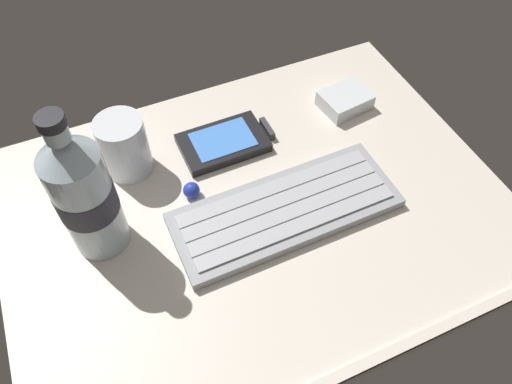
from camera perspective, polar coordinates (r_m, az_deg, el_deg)
The scene contains 7 objects.
ground_plane at distance 65.31cm, azimuth 0.08°, elevation -2.27°, with size 64.00×48.00×2.80cm.
keyboard at distance 63.41cm, azimuth 3.38°, elevation -2.03°, with size 29.12×11.32×1.70cm.
handheld_device at distance 71.04cm, azimuth -3.30°, elevation 5.82°, with size 12.84×7.69×1.50cm.
juice_cup at distance 68.01cm, azimuth -14.83°, elevation 4.90°, with size 6.40×6.40×8.50cm.
water_bottle at distance 57.64cm, azimuth -19.11°, elevation -0.27°, with size 6.73×6.73×20.80cm.
charger_block at distance 77.46cm, azimuth 10.15°, elevation 10.30°, with size 7.00×5.60×2.40cm, color silver.
trackball_mouse at distance 65.32cm, azimuth -7.41°, elevation 0.20°, with size 2.20×2.20×2.20cm, color #2338B2.
Camera 1 is at (-15.29, -34.43, 52.51)cm, focal length 34.89 mm.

